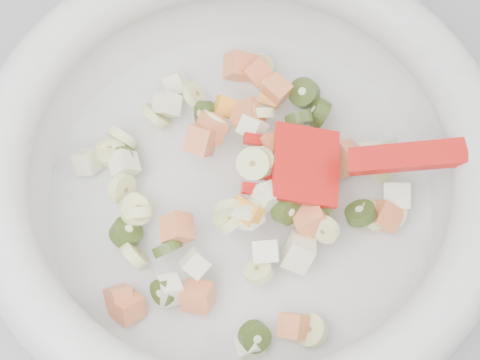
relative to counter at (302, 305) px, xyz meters
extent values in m
cube|color=#9A999E|center=(0.00, 0.00, 0.00)|extent=(2.00, 0.60, 0.90)
cylinder|color=silver|center=(-0.09, -0.02, 0.46)|extent=(0.34, 0.34, 0.02)
torus|color=silver|center=(-0.09, -0.02, 0.54)|extent=(0.42, 0.42, 0.05)
cylinder|color=#FBFFAA|center=(-0.11, -0.06, 0.51)|extent=(0.03, 0.02, 0.03)
cylinder|color=#FBFFAA|center=(-0.18, -0.04, 0.49)|extent=(0.04, 0.04, 0.03)
cylinder|color=#FBFFAA|center=(-0.19, -0.02, 0.49)|extent=(0.03, 0.03, 0.04)
cylinder|color=#FBFFAA|center=(-0.11, 0.03, 0.51)|extent=(0.03, 0.03, 0.04)
cylinder|color=#FBFFAA|center=(0.01, -0.06, 0.49)|extent=(0.03, 0.04, 0.03)
cylinder|color=#FBFFAA|center=(-0.04, -0.03, 0.51)|extent=(0.02, 0.04, 0.04)
cylinder|color=#FBFFAA|center=(0.03, -0.02, 0.48)|extent=(0.04, 0.02, 0.04)
cylinder|color=#FBFFAA|center=(-0.18, -0.04, 0.49)|extent=(0.03, 0.02, 0.03)
cylinder|color=#FBFFAA|center=(-0.20, 0.02, 0.48)|extent=(0.04, 0.03, 0.03)
cylinder|color=#FBFFAA|center=(-0.08, -0.02, 0.52)|extent=(0.03, 0.03, 0.02)
cylinder|color=#FBFFAA|center=(-0.18, -0.03, 0.49)|extent=(0.03, 0.03, 0.02)
cylinder|color=#FBFFAA|center=(-0.20, 0.02, 0.49)|extent=(0.03, 0.03, 0.02)
cylinder|color=#FBFFAA|center=(-0.05, -0.15, 0.48)|extent=(0.03, 0.03, 0.03)
cylinder|color=#FBFFAA|center=(-0.18, -0.07, 0.48)|extent=(0.03, 0.03, 0.03)
cylinder|color=#FBFFAA|center=(-0.11, -0.06, 0.51)|extent=(0.03, 0.03, 0.03)
cylinder|color=#FBFFAA|center=(-0.08, -0.02, 0.53)|extent=(0.04, 0.04, 0.02)
cylinder|color=#FBFFAA|center=(-0.19, 0.03, 0.49)|extent=(0.04, 0.03, 0.04)
cylinder|color=#FBFFAA|center=(-0.03, -0.07, 0.50)|extent=(0.03, 0.02, 0.03)
cylinder|color=#FBFFAA|center=(-0.09, -0.10, 0.49)|extent=(0.03, 0.03, 0.02)
cylinder|color=#FBFFAA|center=(-0.06, 0.10, 0.48)|extent=(0.03, 0.04, 0.03)
cylinder|color=#FBFFAA|center=(-0.07, 0.03, 0.51)|extent=(0.03, 0.02, 0.03)
cylinder|color=#FBFFAA|center=(0.03, -0.06, 0.48)|extent=(0.02, 0.04, 0.03)
cylinder|color=#FBFFAA|center=(-0.12, 0.07, 0.49)|extent=(0.03, 0.03, 0.03)
cylinder|color=#FBFFAA|center=(-0.16, 0.05, 0.48)|extent=(0.03, 0.04, 0.03)
cube|color=#FF7250|center=(-0.07, 0.09, 0.48)|extent=(0.03, 0.04, 0.03)
cube|color=#FF7250|center=(-0.05, 0.06, 0.50)|extent=(0.03, 0.03, 0.03)
cube|color=#FF7250|center=(-0.19, -0.11, 0.48)|extent=(0.03, 0.04, 0.03)
cube|color=#FF7250|center=(-0.12, 0.01, 0.51)|extent=(0.03, 0.04, 0.03)
cube|color=#FF7250|center=(0.02, -0.06, 0.48)|extent=(0.03, 0.03, 0.03)
cube|color=#FF7250|center=(-0.08, 0.03, 0.50)|extent=(0.03, 0.03, 0.04)
cube|color=#FF7250|center=(-0.06, 0.00, 0.51)|extent=(0.03, 0.03, 0.03)
cube|color=#FF7250|center=(-0.14, -0.11, 0.49)|extent=(0.03, 0.03, 0.03)
cube|color=#FF7250|center=(-0.08, 0.10, 0.48)|extent=(0.03, 0.03, 0.03)
cube|color=#FF7250|center=(-0.07, -0.14, 0.49)|extent=(0.03, 0.03, 0.03)
cube|color=#FF7250|center=(-0.05, -0.01, 0.51)|extent=(0.03, 0.03, 0.03)
cube|color=#FF7250|center=(-0.08, 0.03, 0.51)|extent=(0.03, 0.02, 0.03)
cube|color=#FF7250|center=(-0.20, -0.11, 0.48)|extent=(0.03, 0.03, 0.03)
cube|color=#FF7250|center=(-0.11, 0.02, 0.51)|extent=(0.03, 0.03, 0.03)
cube|color=#FF7250|center=(-0.04, -0.06, 0.50)|extent=(0.03, 0.03, 0.04)
cube|color=#FF7250|center=(0.00, -0.01, 0.49)|extent=(0.04, 0.04, 0.03)
cube|color=#FF7250|center=(-0.15, -0.06, 0.50)|extent=(0.03, 0.02, 0.03)
cylinder|color=olive|center=(-0.19, -0.05, 0.49)|extent=(0.03, 0.03, 0.03)
cylinder|color=olive|center=(-0.12, 0.04, 0.49)|extent=(0.02, 0.03, 0.03)
cylinder|color=olive|center=(-0.10, -0.15, 0.49)|extent=(0.03, 0.03, 0.02)
cylinder|color=olive|center=(-0.16, -0.11, 0.49)|extent=(0.03, 0.03, 0.02)
cylinder|color=olive|center=(0.00, -0.06, 0.49)|extent=(0.03, 0.03, 0.03)
cylinder|color=olive|center=(-0.16, -0.07, 0.49)|extent=(0.03, 0.02, 0.03)
cylinder|color=olive|center=(-0.04, 0.03, 0.50)|extent=(0.03, 0.02, 0.03)
cylinder|color=olive|center=(-0.06, -0.06, 0.51)|extent=(0.03, 0.03, 0.03)
cylinder|color=olive|center=(-0.03, -0.05, 0.50)|extent=(0.02, 0.03, 0.03)
cylinder|color=olive|center=(-0.02, 0.04, 0.49)|extent=(0.03, 0.03, 0.04)
cylinder|color=olive|center=(-0.03, 0.06, 0.48)|extent=(0.04, 0.04, 0.03)
cylinder|color=olive|center=(-0.19, 0.01, 0.49)|extent=(0.02, 0.03, 0.02)
cube|color=#EFECCA|center=(-0.08, -0.05, 0.52)|extent=(0.03, 0.03, 0.02)
cube|color=#EFECCA|center=(-0.16, -0.11, 0.49)|extent=(0.02, 0.03, 0.03)
cube|color=#EFECCA|center=(-0.08, -0.09, 0.50)|extent=(0.02, 0.02, 0.03)
cube|color=#EFECCA|center=(-0.14, 0.09, 0.48)|extent=(0.03, 0.03, 0.03)
cube|color=#EFECCA|center=(-0.15, 0.06, 0.49)|extent=(0.03, 0.03, 0.03)
cube|color=#EFECCA|center=(-0.08, 0.01, 0.52)|extent=(0.03, 0.03, 0.03)
cube|color=#EFECCA|center=(-0.09, -0.06, 0.52)|extent=(0.03, 0.03, 0.03)
cube|color=#EFECCA|center=(-0.10, -0.16, 0.48)|extent=(0.02, 0.02, 0.02)
cube|color=#EFECCA|center=(-0.22, 0.02, 0.48)|extent=(0.03, 0.03, 0.03)
cube|color=#EFECCA|center=(-0.05, -0.09, 0.49)|extent=(0.03, 0.04, 0.04)
cube|color=#EFECCA|center=(0.04, -0.05, 0.48)|extent=(0.03, 0.03, 0.03)
cube|color=#EFECCA|center=(0.03, -0.01, 0.49)|extent=(0.03, 0.04, 0.04)
cube|color=#EFECCA|center=(-0.14, -0.09, 0.50)|extent=(0.03, 0.03, 0.03)
cube|color=#EFECCA|center=(-0.19, 0.01, 0.49)|extent=(0.03, 0.02, 0.03)
cube|color=orange|center=(-0.06, 0.06, 0.49)|extent=(0.03, 0.03, 0.02)
cube|color=orange|center=(-0.10, 0.04, 0.50)|extent=(0.03, 0.03, 0.03)
cube|color=orange|center=(-0.09, -0.06, 0.52)|extent=(0.03, 0.03, 0.02)
cube|color=red|center=(-0.04, -0.03, 0.52)|extent=(0.06, 0.07, 0.03)
cube|color=red|center=(-0.07, 0.00, 0.52)|extent=(0.03, 0.01, 0.01)
cube|color=red|center=(-0.08, -0.01, 0.52)|extent=(0.03, 0.01, 0.01)
cube|color=red|center=(-0.08, -0.03, 0.52)|extent=(0.03, 0.01, 0.01)
cube|color=red|center=(-0.08, -0.04, 0.52)|extent=(0.03, 0.01, 0.01)
cube|color=red|center=(0.08, -0.05, 0.55)|extent=(0.19, 0.05, 0.06)
camera|label=1|loc=(-0.12, -0.28, 1.04)|focal=55.00mm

